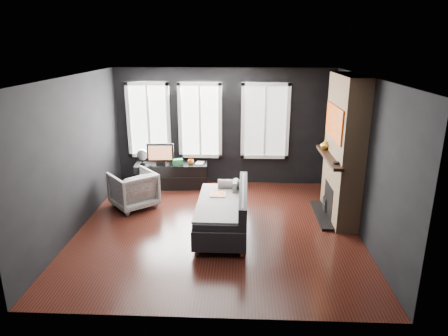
{
  "coord_description": "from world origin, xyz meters",
  "views": [
    {
      "loc": [
        0.41,
        -6.61,
        3.24
      ],
      "look_at": [
        0.1,
        0.3,
        1.05
      ],
      "focal_mm": 32.0,
      "sensor_mm": 36.0,
      "label": 1
    }
  ],
  "objects_px": {
    "mug": "(191,161)",
    "book": "(196,158)",
    "monitor": "(160,153)",
    "media_console": "(172,175)",
    "armchair": "(133,188)",
    "mantel_vase": "(325,145)",
    "sofa": "(222,210)"
  },
  "relations": [
    {
      "from": "book",
      "to": "monitor",
      "type": "bearing_deg",
      "value": -172.32
    },
    {
      "from": "monitor",
      "to": "mantel_vase",
      "type": "bearing_deg",
      "value": -19.89
    },
    {
      "from": "mug",
      "to": "book",
      "type": "xyz_separation_m",
      "value": [
        0.11,
        0.07,
        0.06
      ]
    },
    {
      "from": "media_console",
      "to": "mantel_vase",
      "type": "distance_m",
      "value": 3.57
    },
    {
      "from": "sofa",
      "to": "monitor",
      "type": "relative_size",
      "value": 3.13
    },
    {
      "from": "armchair",
      "to": "mug",
      "type": "bearing_deg",
      "value": -171.19
    },
    {
      "from": "mug",
      "to": "book",
      "type": "height_order",
      "value": "book"
    },
    {
      "from": "mantel_vase",
      "to": "armchair",
      "type": "bearing_deg",
      "value": -177.75
    },
    {
      "from": "armchair",
      "to": "mug",
      "type": "distance_m",
      "value": 1.6
    },
    {
      "from": "media_console",
      "to": "book",
      "type": "distance_m",
      "value": 0.7
    },
    {
      "from": "media_console",
      "to": "mug",
      "type": "height_order",
      "value": "mug"
    },
    {
      "from": "mug",
      "to": "mantel_vase",
      "type": "xyz_separation_m",
      "value": [
        2.79,
        -1.05,
        0.69
      ]
    },
    {
      "from": "sofa",
      "to": "media_console",
      "type": "xyz_separation_m",
      "value": [
        -1.29,
        2.22,
        -0.13
      ]
    },
    {
      "from": "mantel_vase",
      "to": "book",
      "type": "bearing_deg",
      "value": 157.42
    },
    {
      "from": "mug",
      "to": "media_console",
      "type": "bearing_deg",
      "value": 179.72
    },
    {
      "from": "sofa",
      "to": "book",
      "type": "height_order",
      "value": "sofa"
    },
    {
      "from": "sofa",
      "to": "book",
      "type": "bearing_deg",
      "value": 108.02
    },
    {
      "from": "sofa",
      "to": "mantel_vase",
      "type": "xyz_separation_m",
      "value": [
        1.96,
        1.17,
        0.91
      ]
    },
    {
      "from": "sofa",
      "to": "media_console",
      "type": "relative_size",
      "value": 1.17
    },
    {
      "from": "monitor",
      "to": "book",
      "type": "distance_m",
      "value": 0.82
    },
    {
      "from": "armchair",
      "to": "mantel_vase",
      "type": "xyz_separation_m",
      "value": [
        3.82,
        0.15,
        0.91
      ]
    },
    {
      "from": "media_console",
      "to": "monitor",
      "type": "height_order",
      "value": "monitor"
    },
    {
      "from": "book",
      "to": "mantel_vase",
      "type": "relative_size",
      "value": 1.27
    },
    {
      "from": "mug",
      "to": "mantel_vase",
      "type": "relative_size",
      "value": 0.69
    },
    {
      "from": "mug",
      "to": "monitor",
      "type": "bearing_deg",
      "value": -176.63
    },
    {
      "from": "media_console",
      "to": "book",
      "type": "relative_size",
      "value": 6.7
    },
    {
      "from": "media_console",
      "to": "armchair",
      "type": "bearing_deg",
      "value": -119.58
    },
    {
      "from": "media_console",
      "to": "book",
      "type": "bearing_deg",
      "value": 2.46
    },
    {
      "from": "monitor",
      "to": "mug",
      "type": "xyz_separation_m",
      "value": [
        0.69,
        0.04,
        -0.21
      ]
    },
    {
      "from": "media_console",
      "to": "mug",
      "type": "distance_m",
      "value": 0.58
    },
    {
      "from": "monitor",
      "to": "armchair",
      "type": "bearing_deg",
      "value": -110.37
    },
    {
      "from": "media_console",
      "to": "mug",
      "type": "xyz_separation_m",
      "value": [
        0.46,
        -0.0,
        0.35
      ]
    }
  ]
}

